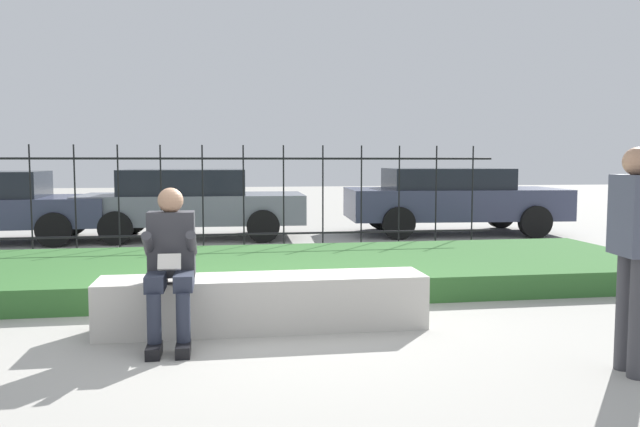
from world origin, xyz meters
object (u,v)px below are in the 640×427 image
at_px(person_seated_reader, 171,258).
at_px(person_passerby, 634,242).
at_px(stone_bench, 264,305).
at_px(car_parked_right, 452,198).
at_px(car_parked_center, 191,202).

bearing_deg(person_seated_reader, person_passerby, -21.52).
height_order(stone_bench, car_parked_right, car_parked_right).
height_order(stone_bench, person_seated_reader, person_seated_reader).
bearing_deg(person_seated_reader, stone_bench, 21.33).
bearing_deg(car_parked_center, person_seated_reader, -87.00).
xyz_separation_m(person_seated_reader, car_parked_right, (5.09, 7.02, 0.02)).
relative_size(person_seated_reader, car_parked_right, 0.29).
relative_size(car_parked_right, person_passerby, 2.80).
height_order(stone_bench, car_parked_center, car_parked_center).
bearing_deg(stone_bench, person_seated_reader, -158.67).
height_order(car_parked_center, person_passerby, person_passerby).
bearing_deg(stone_bench, person_passerby, -32.75).
xyz_separation_m(person_seated_reader, person_passerby, (3.24, -1.28, 0.24)).
height_order(car_parked_right, person_passerby, person_passerby).
xyz_separation_m(car_parked_right, person_passerby, (-1.85, -8.29, 0.21)).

